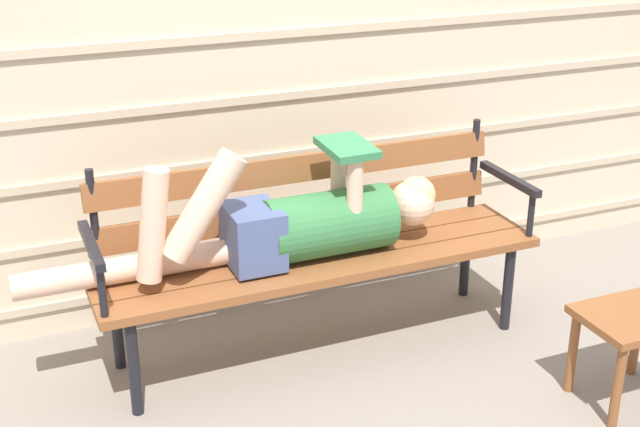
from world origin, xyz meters
The scene contains 5 objects.
ground_plane centered at (0.00, 0.00, 0.00)m, with size 12.00×12.00×0.00m, color gray.
house_siding centered at (0.00, 0.65, 1.22)m, with size 5.08×0.08×2.44m.
park_bench centered at (0.00, 0.15, 0.47)m, with size 1.83×0.45×0.84m.
reclining_person centered at (-0.11, 0.08, 0.59)m, with size 1.69×0.26×0.52m.
footstool centered at (0.92, -0.72, 0.29)m, with size 0.39×0.31×0.37m.
Camera 1 is at (-1.21, -2.81, 1.91)m, focal length 48.15 mm.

